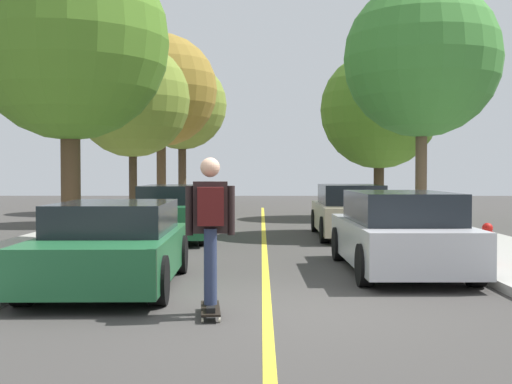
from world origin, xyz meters
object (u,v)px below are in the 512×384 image
(street_tree_left_farthest, at_px, (182,105))
(fire_hydrant, at_px, (487,244))
(parked_car_right_nearest, at_px, (399,233))
(parked_car_left_near, at_px, (175,212))
(street_tree_left_nearest, at_px, (70,42))
(street_tree_left_near, at_px, (133,100))
(skateboarder, at_px, (210,222))
(parked_car_left_nearest, at_px, (113,245))
(parked_car_right_near, at_px, (350,212))
(street_tree_right_nearest, at_px, (422,59))
(street_tree_right_near, at_px, (379,110))
(skateboard, at_px, (210,309))
(street_tree_left_far, at_px, (161,90))

(street_tree_left_farthest, xyz_separation_m, fire_hydrant, (8.07, -24.12, -4.80))
(parked_car_right_nearest, distance_m, street_tree_left_farthest, 25.42)
(parked_car_left_near, height_order, street_tree_left_farthest, street_tree_left_farthest)
(street_tree_left_nearest, height_order, fire_hydrant, street_tree_left_nearest)
(street_tree_left_near, height_order, skateboarder, street_tree_left_near)
(parked_car_left_nearest, distance_m, street_tree_left_near, 12.64)
(parked_car_right_nearest, xyz_separation_m, parked_car_right_near, (-0.00, 6.12, -0.00))
(street_tree_left_farthest, relative_size, street_tree_right_nearest, 1.12)
(parked_car_left_nearest, height_order, skateboarder, skateboarder)
(street_tree_left_farthest, bearing_deg, street_tree_right_near, -51.42)
(street_tree_left_farthest, xyz_separation_m, skateboarder, (3.63, -27.63, -4.18))
(parked_car_right_nearest, bearing_deg, fire_hydrant, -0.03)
(fire_hydrant, xyz_separation_m, skateboard, (-4.44, -3.48, -0.40))
(street_tree_left_near, bearing_deg, street_tree_right_nearest, -23.04)
(parked_car_left_nearest, distance_m, parked_car_right_nearest, 4.77)
(street_tree_right_near, distance_m, skateboarder, 17.81)
(street_tree_left_nearest, height_order, skateboarder, street_tree_left_nearest)
(fire_hydrant, bearing_deg, parked_car_right_nearest, 179.97)
(street_tree_left_farthest, relative_size, skateboarder, 4.28)
(street_tree_left_far, distance_m, street_tree_right_near, 9.31)
(street_tree_right_nearest, bearing_deg, street_tree_left_near, 156.96)
(parked_car_right_near, height_order, street_tree_left_nearest, street_tree_left_nearest)
(street_tree_left_near, height_order, skateboard, street_tree_left_near)
(parked_car_left_near, distance_m, skateboarder, 9.20)
(parked_car_left_nearest, xyz_separation_m, street_tree_left_farthest, (-2.03, 25.58, 4.67))
(parked_car_left_nearest, relative_size, parked_car_left_near, 0.93)
(parked_car_left_nearest, relative_size, street_tree_left_nearest, 0.62)
(parked_car_left_nearest, height_order, street_tree_left_farthest, street_tree_left_farthest)
(street_tree_right_nearest, bearing_deg, street_tree_left_far, 131.14)
(fire_hydrant, bearing_deg, skateboard, -141.93)
(street_tree_left_near, distance_m, street_tree_left_farthest, 13.65)
(street_tree_left_near, xyz_separation_m, street_tree_right_nearest, (8.60, -3.66, 0.69))
(street_tree_left_near, relative_size, street_tree_right_nearest, 0.86)
(street_tree_left_near, distance_m, skateboard, 15.01)
(parked_car_left_near, height_order, parked_car_right_near, parked_car_right_near)
(street_tree_left_nearest, relative_size, street_tree_right_near, 1.10)
(street_tree_left_farthest, bearing_deg, street_tree_left_nearest, -90.00)
(street_tree_left_far, relative_size, street_tree_right_near, 1.22)
(street_tree_left_farthest, bearing_deg, street_tree_left_far, -90.00)
(street_tree_left_farthest, bearing_deg, street_tree_right_nearest, -63.51)
(parked_car_left_near, xyz_separation_m, street_tree_left_near, (-2.03, 4.99, 3.40))
(parked_car_left_nearest, bearing_deg, parked_car_right_nearest, 17.85)
(parked_car_right_nearest, height_order, fire_hydrant, parked_car_right_nearest)
(parked_car_right_near, xyz_separation_m, street_tree_left_far, (-6.57, 10.59, 4.49))
(street_tree_left_near, xyz_separation_m, skateboard, (3.63, -14.00, -3.99))
(street_tree_left_farthest, height_order, skateboard, street_tree_left_farthest)
(street_tree_right_nearest, bearing_deg, street_tree_right_near, 90.00)
(parked_car_right_near, distance_m, street_tree_right_near, 8.21)
(street_tree_right_near, bearing_deg, parked_car_left_near, -130.07)
(street_tree_left_farthest, bearing_deg, parked_car_right_near, -69.96)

